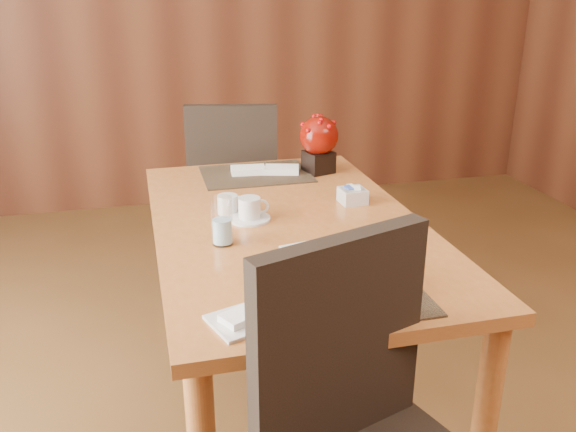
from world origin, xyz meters
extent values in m
cube|color=#5B2E1A|center=(0.00, 3.00, 1.40)|extent=(5.00, 0.02, 2.80)
cube|color=#B66B32|center=(0.00, 0.60, 0.73)|extent=(0.90, 1.50, 0.04)
cylinder|color=#B66B32|center=(-0.39, 1.29, 0.35)|extent=(0.07, 0.07, 0.71)
cylinder|color=#B66B32|center=(0.39, -0.09, 0.35)|extent=(0.07, 0.07, 0.71)
cylinder|color=#B66B32|center=(0.39, 1.29, 0.35)|extent=(0.07, 0.07, 0.71)
cube|color=black|center=(0.00, 0.05, 0.75)|extent=(0.45, 0.33, 0.01)
cube|color=black|center=(0.00, 1.15, 0.75)|extent=(0.45, 0.33, 0.01)
cube|color=silver|center=(0.00, 0.08, 0.76)|extent=(0.30, 0.30, 0.01)
cube|color=silver|center=(0.00, 0.08, 0.80)|extent=(0.21, 0.21, 0.09)
cylinder|color=#CAC06C|center=(0.00, 0.08, 0.81)|extent=(0.17, 0.17, 0.07)
cylinder|color=silver|center=(-0.12, 0.64, 0.75)|extent=(0.14, 0.14, 0.01)
cylinder|color=silver|center=(-0.12, 0.64, 0.80)|extent=(0.08, 0.08, 0.07)
cylinder|color=black|center=(-0.12, 0.64, 0.83)|extent=(0.07, 0.07, 0.01)
cylinder|color=white|center=(-0.24, 0.46, 0.83)|extent=(0.08, 0.08, 0.15)
cube|color=silver|center=(0.28, 0.72, 0.78)|extent=(0.10, 0.10, 0.05)
cube|color=black|center=(0.27, 1.12, 0.80)|extent=(0.14, 0.14, 0.09)
sphere|color=maroon|center=(0.27, 1.12, 0.91)|extent=(0.16, 0.16, 0.16)
cube|color=silver|center=(-0.27, -0.02, 0.75)|extent=(0.18, 0.18, 0.01)
cube|color=black|center=(-0.07, -0.17, 0.76)|extent=(0.45, 0.19, 0.51)
cube|color=black|center=(0.00, 1.74, 0.45)|extent=(0.54, 0.54, 0.06)
cube|color=black|center=(-0.04, 1.53, 0.73)|extent=(0.44, 0.14, 0.49)
cylinder|color=black|center=(0.22, 1.88, 0.21)|extent=(0.04, 0.04, 0.43)
cylinder|color=black|center=(0.15, 1.51, 0.21)|extent=(0.04, 0.04, 0.43)
cylinder|color=black|center=(-0.14, 1.96, 0.21)|extent=(0.04, 0.04, 0.43)
cylinder|color=black|center=(-0.22, 1.59, 0.21)|extent=(0.04, 0.04, 0.43)
camera|label=1|loc=(-0.48, -1.28, 1.53)|focal=38.00mm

